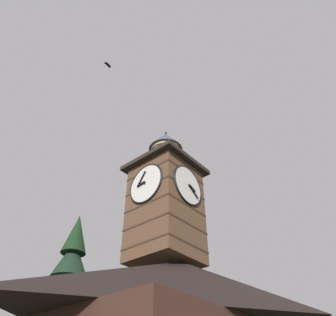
# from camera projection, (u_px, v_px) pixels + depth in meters

# --- Properties ---
(clock_tower) EXTENTS (3.84, 3.84, 8.86)m
(clock_tower) POSITION_uv_depth(u_px,v_px,m) (165.00, 200.00, 18.30)
(clock_tower) COLOR brown
(clock_tower) RESTS_ON building_main
(moon) EXTENTS (2.27, 2.27, 2.27)m
(moon) POSITION_uv_depth(u_px,v_px,m) (98.00, 280.00, 49.49)
(moon) COLOR silver
(flying_bird_high) EXTENTS (0.54, 0.25, 0.14)m
(flying_bird_high) POSITION_uv_depth(u_px,v_px,m) (108.00, 65.00, 23.09)
(flying_bird_high) COLOR black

